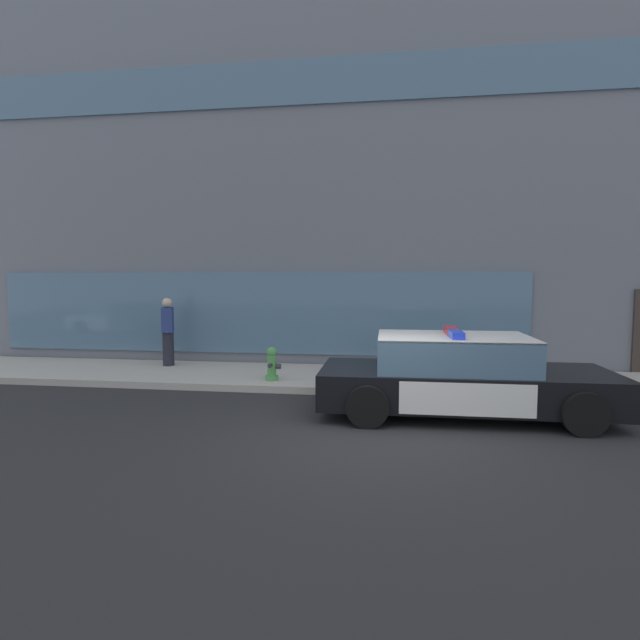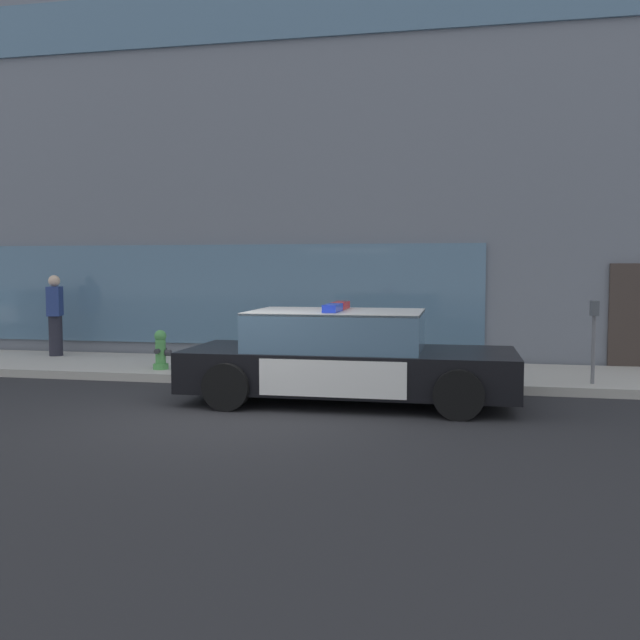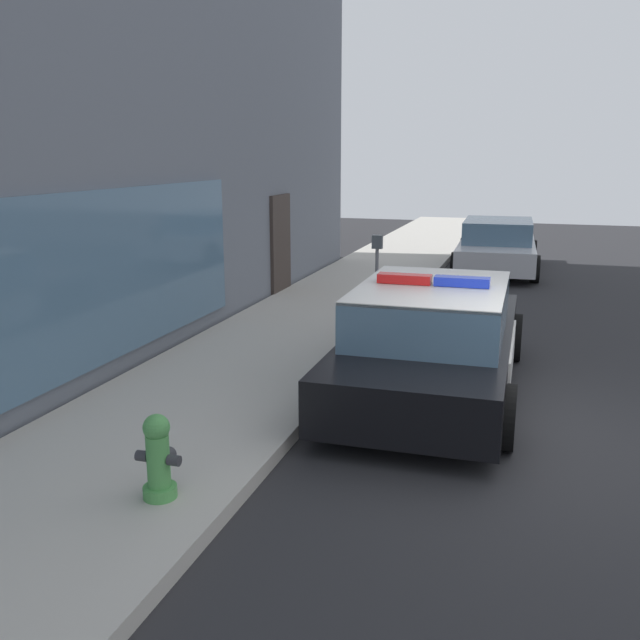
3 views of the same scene
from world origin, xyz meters
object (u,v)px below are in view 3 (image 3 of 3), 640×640
Objects in this scene: fire_hydrant at (158,457)px; parking_meter at (377,258)px; car_down_street at (497,246)px; police_cruiser at (432,339)px.

parking_meter is at bearing -0.85° from fire_hydrant.
fire_hydrant is 7.54m from parking_meter.
parking_meter reaches higher than fire_hydrant.
fire_hydrant is 13.46m from car_down_street.
car_down_street is at bearing -8.08° from fire_hydrant.
car_down_street is at bearing -17.03° from parking_meter.
police_cruiser is 3.66× the size of parking_meter.
parking_meter is at bearing 21.93° from police_cruiser.
car_down_street is (13.32, -1.89, 0.13)m from fire_hydrant.
police_cruiser is 4.10m from fire_hydrant.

